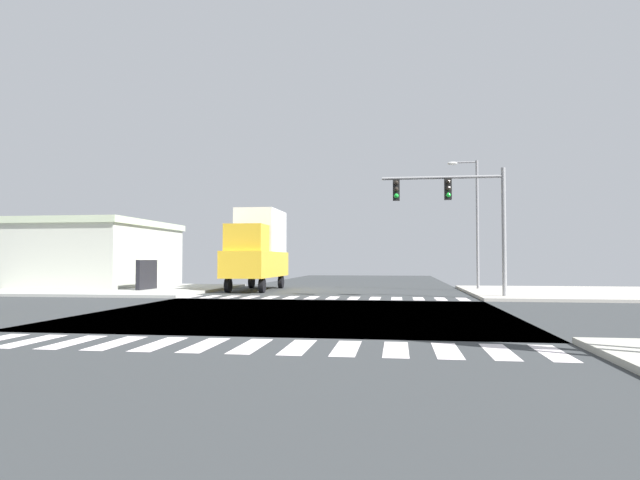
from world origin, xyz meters
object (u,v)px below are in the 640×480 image
(bank_building, at_px, (74,254))
(box_truck_crossing_1, at_px, (258,247))
(traffic_signal_mast, at_px, (454,203))
(street_lamp, at_px, (473,212))

(bank_building, xyz_separation_m, box_truck_crossing_1, (12.68, -1.27, 0.41))
(traffic_signal_mast, relative_size, bank_building, 0.48)
(street_lamp, relative_size, box_truck_crossing_1, 1.06)
(traffic_signal_mast, height_order, bank_building, traffic_signal_mast)
(traffic_signal_mast, bearing_deg, street_lamp, 75.48)
(traffic_signal_mast, distance_m, box_truck_crossing_1, 12.51)
(box_truck_crossing_1, bearing_deg, street_lamp, -175.91)
(bank_building, distance_m, box_truck_crossing_1, 12.75)
(bank_building, bearing_deg, street_lamp, -0.83)
(traffic_signal_mast, xyz_separation_m, box_truck_crossing_1, (-10.95, 5.73, -1.90))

